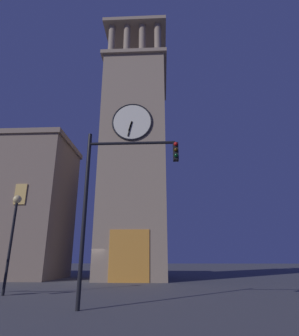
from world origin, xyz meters
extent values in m
plane|color=#4C4C51|center=(0.00, 0.00, 0.00)|extent=(200.00, 200.00, 0.00)
cube|color=gray|center=(-3.19, -3.66, 10.66)|extent=(6.04, 8.49, 21.31)
cube|color=gray|center=(-3.19, -3.66, 21.51)|extent=(6.64, 9.09, 0.40)
cylinder|color=gray|center=(-5.61, -0.01, 23.58)|extent=(0.70, 0.70, 3.72)
cylinder|color=gray|center=(-4.00, -0.01, 23.58)|extent=(0.70, 0.70, 3.72)
cylinder|color=gray|center=(-2.38, -0.01, 23.58)|extent=(0.70, 0.70, 3.72)
cylinder|color=gray|center=(-0.77, -0.01, 23.58)|extent=(0.70, 0.70, 3.72)
cylinder|color=gray|center=(-5.61, -7.30, 23.58)|extent=(0.70, 0.70, 3.72)
cylinder|color=gray|center=(-4.00, -7.30, 23.58)|extent=(0.70, 0.70, 3.72)
cylinder|color=gray|center=(-2.38, -7.30, 23.58)|extent=(0.70, 0.70, 3.72)
cylinder|color=gray|center=(-0.77, -7.30, 23.58)|extent=(0.70, 0.70, 3.72)
cube|color=gray|center=(-3.19, -3.66, 25.64)|extent=(6.64, 9.09, 0.40)
cylinder|color=black|center=(-3.19, -3.66, 27.53)|extent=(0.12, 0.12, 3.39)
cylinder|color=silver|center=(-3.19, 0.65, 13.66)|extent=(3.56, 0.12, 3.56)
torus|color=black|center=(-3.19, 0.67, 13.66)|extent=(3.72, 0.16, 3.72)
cube|color=black|center=(-3.06, 0.75, 13.19)|extent=(0.37, 0.06, 0.98)
cube|color=black|center=(-3.03, 0.75, 12.92)|extent=(0.45, 0.06, 1.50)
cube|color=orange|center=(-3.19, 0.54, 2.00)|extent=(3.20, 0.24, 4.00)
cube|color=#E0B259|center=(6.38, 0.41, 7.06)|extent=(1.00, 0.12, 1.80)
cylinder|color=black|center=(-2.85, 12.68, 3.39)|extent=(0.16, 0.16, 6.77)
cylinder|color=black|center=(-4.65, 12.68, 6.33)|extent=(3.60, 0.12, 0.12)
cube|color=black|center=(-6.45, 12.68, 5.90)|extent=(0.22, 0.30, 0.75)
sphere|color=red|center=(-6.45, 12.86, 6.18)|extent=(0.16, 0.16, 0.16)
sphere|color=#392705|center=(-6.45, 12.86, 5.93)|extent=(0.16, 0.16, 0.16)
sphere|color=#063316|center=(-6.45, 12.86, 5.68)|extent=(0.16, 0.16, 0.16)
cylinder|color=black|center=(2.10, 8.67, 2.31)|extent=(0.14, 0.14, 4.63)
sphere|color=#F9DB8C|center=(2.10, 8.67, 4.85)|extent=(0.44, 0.44, 0.44)
camera|label=1|loc=(-5.89, 23.32, 1.72)|focal=29.70mm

